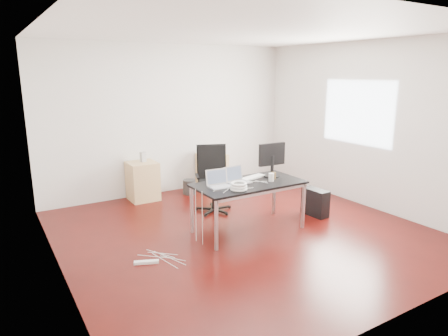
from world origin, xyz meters
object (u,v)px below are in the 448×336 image
office_chair (213,175)px  filing_cabinet_right (212,171)px  pc_tower (315,202)px  desk (249,186)px  filing_cabinet_left (143,181)px

office_chair → filing_cabinet_right: (0.64, 1.15, -0.26)m
pc_tower → desk: bearing=174.9°
filing_cabinet_left → filing_cabinet_right: (1.46, 0.00, 0.00)m
office_chair → filing_cabinet_right: size_ratio=1.54×
filing_cabinet_left → filing_cabinet_right: 1.46m
office_chair → pc_tower: size_ratio=2.40×
filing_cabinet_left → filing_cabinet_right: same height
desk → pc_tower: bearing=-2.0°
filing_cabinet_left → pc_tower: bearing=-47.0°
office_chair → pc_tower: (1.28, -1.11, -0.39)m
office_chair → filing_cabinet_left: office_chair is taller
filing_cabinet_right → pc_tower: 2.35m
filing_cabinet_left → pc_tower: (2.10, -2.26, -0.13)m
filing_cabinet_right → office_chair: bearing=-119.0°
desk → filing_cabinet_left: 2.38m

